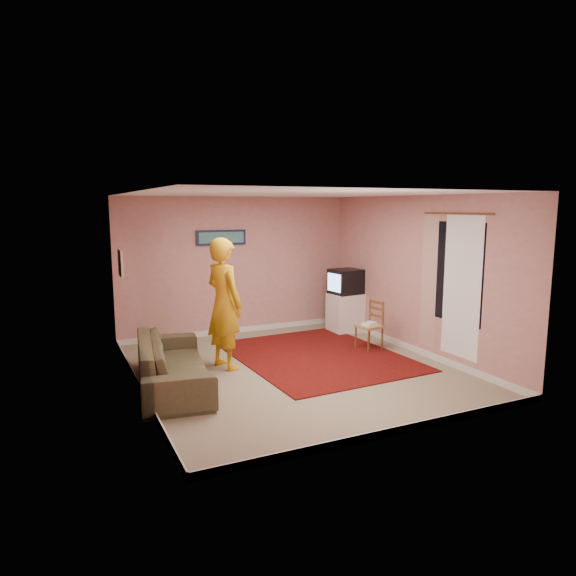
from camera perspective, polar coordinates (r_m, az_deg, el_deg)
name	(u,v)px	position (r m, az deg, el deg)	size (l,w,h in m)	color
ground	(293,369)	(7.81, 0.61, -9.01)	(5.00, 5.00, 0.00)	gray
wall_back	(236,266)	(9.80, -5.74, 2.45)	(4.50, 0.02, 2.60)	tan
wall_front	(399,317)	(5.40, 12.25, -3.17)	(4.50, 0.02, 2.60)	tan
wall_left	(136,295)	(6.85, -16.58, -0.77)	(0.02, 5.00, 2.60)	tan
wall_right	(416,275)	(8.72, 14.08, 1.39)	(0.02, 5.00, 2.60)	tan
ceiling	(294,194)	(7.42, 0.65, 10.43)	(4.50, 5.00, 0.02)	white
baseboard_back	(238,330)	(10.01, -5.61, -4.68)	(4.50, 0.02, 0.10)	silver
baseboard_front	(395,431)	(5.80, 11.76, -15.30)	(4.50, 0.02, 0.10)	silver
baseboard_left	(141,388)	(7.16, -16.04, -10.66)	(0.02, 5.00, 0.10)	silver
baseboard_right	(413,349)	(8.96, 13.71, -6.56)	(0.02, 5.00, 0.10)	silver
window	(456,273)	(8.02, 18.13, 1.64)	(0.01, 1.10, 1.50)	black
curtain_sheer	(462,287)	(7.93, 18.73, 0.07)	(0.01, 0.75, 2.10)	white
curtain_floral	(429,281)	(8.44, 15.37, 0.74)	(0.01, 0.35, 2.10)	beige
curtain_rod	(456,214)	(7.93, 18.21, 7.87)	(0.02, 0.02, 1.40)	brown
picture_back	(221,238)	(9.63, -7.42, 5.58)	(0.95, 0.04, 0.28)	#121934
picture_left	(121,263)	(8.39, -18.10, 2.64)	(0.04, 0.38, 0.42)	#C5AF87
area_rug	(317,356)	(8.47, 3.26, -7.52)	(2.48, 3.10, 0.02)	black
tv_cabinet	(345,312)	(10.08, 6.38, -2.72)	(0.59, 0.53, 0.75)	white
crt_tv	(346,282)	(9.97, 6.42, 0.72)	(0.61, 0.55, 0.48)	black
chair_a	(341,302)	(10.27, 5.86, -1.57)	(0.42, 0.40, 0.47)	tan
dvd_player	(340,305)	(10.29, 5.85, -1.90)	(0.31, 0.22, 0.05)	#A4A4A9
blue_throw	(336,292)	(10.41, 5.33, -0.47)	(0.38, 0.05, 0.39)	#9ACEFD
chair_b	(369,320)	(8.82, 9.03, -3.55)	(0.41, 0.42, 0.46)	tan
game_console	(369,324)	(8.84, 9.02, -3.93)	(0.23, 0.16, 0.05)	white
sofa	(173,363)	(7.19, -12.70, -8.10)	(2.26, 0.88, 0.66)	brown
person	(224,304)	(7.73, -7.11, -1.72)	(0.72, 0.47, 1.97)	orange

